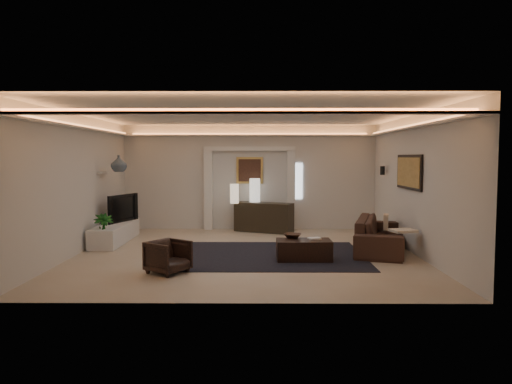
{
  "coord_description": "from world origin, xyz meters",
  "views": [
    {
      "loc": [
        0.29,
        -10.09,
        2.02
      ],
      "look_at": [
        0.2,
        0.6,
        1.25
      ],
      "focal_mm": 34.16,
      "sensor_mm": 36.0,
      "label": 1
    }
  ],
  "objects_px": {
    "console": "(264,217)",
    "sofa": "(381,234)",
    "coffee_table": "(304,250)",
    "armchair": "(168,257)"
  },
  "relations": [
    {
      "from": "console",
      "to": "coffee_table",
      "type": "height_order",
      "value": "console"
    },
    {
      "from": "coffee_table",
      "to": "armchair",
      "type": "xyz_separation_m",
      "value": [
        -2.46,
        -1.08,
        0.08
      ]
    },
    {
      "from": "coffee_table",
      "to": "sofa",
      "type": "bearing_deg",
      "value": 27.99
    },
    {
      "from": "coffee_table",
      "to": "armchair",
      "type": "relative_size",
      "value": 1.68
    },
    {
      "from": "console",
      "to": "armchair",
      "type": "bearing_deg",
      "value": -86.23
    },
    {
      "from": "sofa",
      "to": "armchair",
      "type": "bearing_deg",
      "value": 131.88
    },
    {
      "from": "console",
      "to": "sofa",
      "type": "xyz_separation_m",
      "value": [
        2.5,
        -2.65,
        -0.04
      ]
    },
    {
      "from": "console",
      "to": "sofa",
      "type": "bearing_deg",
      "value": -22.95
    },
    {
      "from": "armchair",
      "to": "sofa",
      "type": "bearing_deg",
      "value": -28.8
    },
    {
      "from": "coffee_table",
      "to": "armchair",
      "type": "bearing_deg",
      "value": -157.38
    }
  ]
}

